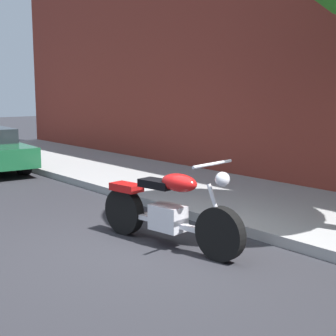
{
  "coord_description": "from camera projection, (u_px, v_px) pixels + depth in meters",
  "views": [
    {
      "loc": [
        4.54,
        -3.59,
        1.95
      ],
      "look_at": [
        -0.05,
        0.22,
        0.99
      ],
      "focal_mm": 52.71,
      "sensor_mm": 36.0,
      "label": 1
    }
  ],
  "objects": [
    {
      "name": "motorcycle",
      "position": [
        168.0,
        211.0,
        6.13
      ],
      "size": [
        2.23,
        0.71,
        1.13
      ],
      "color": "black",
      "rests_on": "ground"
    },
    {
      "name": "sidewalk",
      "position": [
        293.0,
        210.0,
        7.74
      ],
      "size": [
        24.85,
        2.95,
        0.14
      ],
      "primitive_type": "cube",
      "color": "#959595",
      "rests_on": "ground"
    },
    {
      "name": "ground_plane",
      "position": [
        157.0,
        251.0,
        6.02
      ],
      "size": [
        60.0,
        60.0,
        0.0
      ],
      "primitive_type": "plane",
      "color": "#28282D"
    }
  ]
}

